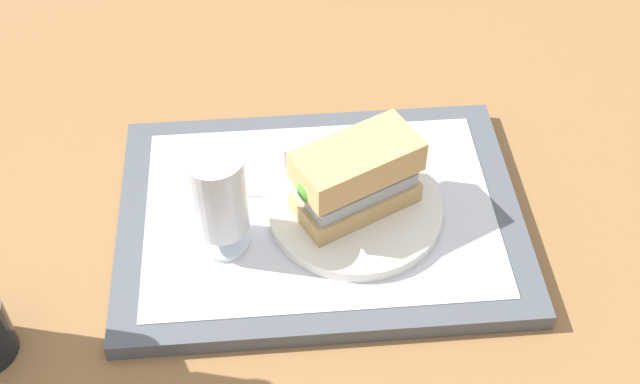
# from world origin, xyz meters

# --- Properties ---
(ground_plane) EXTENTS (3.00, 3.00, 0.00)m
(ground_plane) POSITION_xyz_m (0.00, 0.00, 0.00)
(ground_plane) COLOR olive
(tray) EXTENTS (0.44, 0.32, 0.02)m
(tray) POSITION_xyz_m (0.00, 0.00, 0.01)
(tray) COLOR #4C5156
(tray) RESTS_ON ground_plane
(placemat) EXTENTS (0.38, 0.27, 0.00)m
(placemat) POSITION_xyz_m (0.00, 0.00, 0.02)
(placemat) COLOR silver
(placemat) RESTS_ON tray
(plate) EXTENTS (0.19, 0.19, 0.01)m
(plate) POSITION_xyz_m (-0.04, 0.01, 0.03)
(plate) COLOR silver
(plate) RESTS_ON placemat
(sandwich) EXTENTS (0.14, 0.11, 0.08)m
(sandwich) POSITION_xyz_m (-0.03, 0.01, 0.08)
(sandwich) COLOR tan
(sandwich) RESTS_ON plate
(beer_glass) EXTENTS (0.06, 0.06, 0.12)m
(beer_glass) POSITION_xyz_m (0.10, 0.04, 0.09)
(beer_glass) COLOR silver
(beer_glass) RESTS_ON placemat
(napkin_folded) EXTENTS (0.09, 0.07, 0.01)m
(napkin_folded) POSITION_xyz_m (0.08, -0.06, 0.02)
(napkin_folded) COLOR white
(napkin_folded) RESTS_ON placemat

